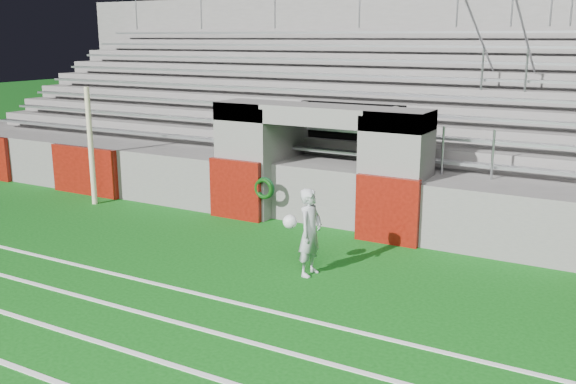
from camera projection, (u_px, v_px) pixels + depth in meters
The scene contains 5 objects.
ground at pixel (227, 273), 11.16m from camera, with size 90.00×90.00×0.00m, color #0D4E10.
field_post at pixel (91, 147), 15.47m from camera, with size 0.13×0.13×2.85m, color beige.
stadium_structure at pixel (392, 131), 17.55m from camera, with size 26.00×8.48×5.42m.
goalkeeper_with_ball at pixel (309, 232), 10.93m from camera, with size 0.64×0.57×1.53m.
hose_coil at pixel (264, 188), 13.94m from camera, with size 0.49×0.14×0.49m.
Camera 1 is at (6.09, -8.63, 4.01)m, focal length 40.00 mm.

